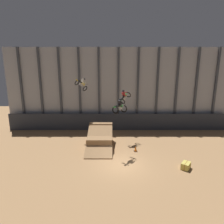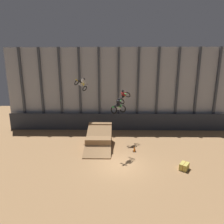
# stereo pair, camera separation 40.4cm
# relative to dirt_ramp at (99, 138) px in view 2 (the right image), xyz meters

# --- Properties ---
(ground_plane) EXTENTS (60.00, 60.00, 0.00)m
(ground_plane) POSITION_rel_dirt_ramp_xyz_m (2.23, -4.41, -0.79)
(ground_plane) COLOR #9E754C
(arena_back_wall) EXTENTS (32.00, 0.40, 11.56)m
(arena_back_wall) POSITION_rel_dirt_ramp_xyz_m (2.23, 6.62, 4.98)
(arena_back_wall) COLOR #A3A8B2
(arena_back_wall) RESTS_ON ground_plane
(lower_barrier) EXTENTS (31.36, 0.20, 2.40)m
(lower_barrier) POSITION_rel_dirt_ramp_xyz_m (2.23, 5.71, 0.40)
(lower_barrier) COLOR #2D333D
(lower_barrier) RESTS_ON ground_plane
(dirt_ramp) EXTENTS (2.72, 5.05, 2.36)m
(dirt_ramp) POSITION_rel_dirt_ramp_xyz_m (0.00, 0.00, 0.00)
(dirt_ramp) COLOR #966F48
(dirt_ramp) RESTS_ON ground_plane
(rider_bike_left_air) EXTENTS (1.67, 1.72, 1.67)m
(rider_bike_left_air) POSITION_rel_dirt_ramp_xyz_m (-2.34, 2.80, 5.95)
(rider_bike_left_air) COLOR black
(rider_bike_center_air) EXTENTS (1.53, 1.68, 1.50)m
(rider_bike_center_air) POSITION_rel_dirt_ramp_xyz_m (2.07, -2.22, 4.01)
(rider_bike_center_air) COLOR black
(rider_bike_right_air) EXTENTS (1.58, 1.78, 1.69)m
(rider_bike_right_air) POSITION_rel_dirt_ramp_xyz_m (2.80, 1.56, 4.57)
(rider_bike_right_air) COLOR black
(traffic_cone_near_ramp) EXTENTS (0.36, 0.36, 0.58)m
(traffic_cone_near_ramp) POSITION_rel_dirt_ramp_xyz_m (3.77, -1.64, -0.51)
(traffic_cone_near_ramp) COLOR black
(traffic_cone_near_ramp) RESTS_ON ground_plane
(hay_bale_trackside) EXTENTS (1.03, 1.08, 0.57)m
(hay_bale_trackside) POSITION_rel_dirt_ramp_xyz_m (7.56, -5.09, -0.51)
(hay_bale_trackside) COLOR #CCB751
(hay_bale_trackside) RESTS_ON ground_plane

